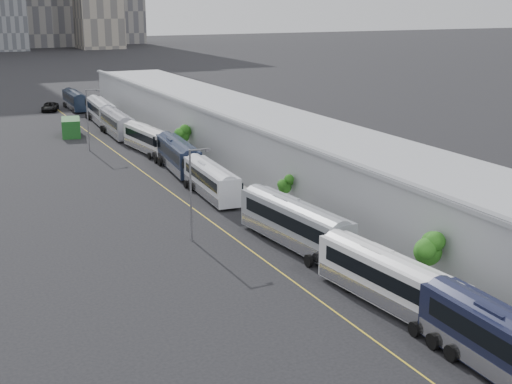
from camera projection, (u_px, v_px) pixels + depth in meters
sidewalk at (309, 209)px, 72.12m from camera, size 10.00×170.00×0.12m
lane_line at (213, 223)px, 67.78m from camera, size 0.12×160.00×0.02m
depot at (344, 172)px, 72.87m from camera, size 12.45×160.40×7.20m
bus_2 at (389, 284)px, 49.23m from camera, size 3.79×13.04×3.76m
bus_3 at (294, 227)px, 61.13m from camera, size 3.98×13.84×3.99m
bus_4 at (211, 183)px, 76.46m from camera, size 3.19×12.33×3.57m
bus_5 at (178, 158)px, 88.16m from camera, size 3.87×13.27×3.82m
bus_6 at (148, 142)px, 98.66m from camera, size 3.58×12.50×3.60m
bus_7 at (117, 126)px, 110.43m from camera, size 3.06×12.99×3.77m
bus_8 at (101, 113)px, 122.40m from camera, size 3.55×13.72×3.97m
bus_9 at (75, 102)px, 136.87m from camera, size 2.74×12.26×3.57m
tree_1 at (428, 248)px, 50.31m from camera, size 2.01×2.01×4.67m
tree_2 at (285, 185)px, 70.15m from camera, size 1.34×1.34×3.60m
tree_3 at (182, 134)px, 95.11m from camera, size 1.99×1.99×4.25m
street_lamp_near at (193, 188)px, 61.79m from camera, size 2.04×0.22×8.22m
street_lamp_far at (89, 115)px, 98.89m from camera, size 2.04×0.22×8.59m
shipping_container at (71, 127)px, 110.54m from camera, size 3.80×6.35×2.71m
suv at (50, 107)px, 135.16m from camera, size 4.33×6.47×1.65m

